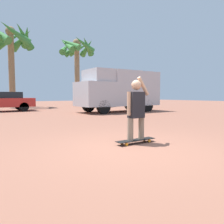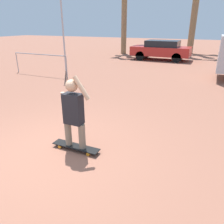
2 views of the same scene
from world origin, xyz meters
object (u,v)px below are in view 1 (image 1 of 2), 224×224
(skateboard, at_px, (136,140))
(palm_tree_near_van, at_px, (77,51))
(parked_car_red, at_px, (2,101))
(palm_tree_center_background, at_px, (11,40))
(camper_van, at_px, (119,89))
(person_skateboarder, at_px, (136,106))

(skateboard, bearing_deg, palm_tree_near_van, 69.80)
(parked_car_red, bearing_deg, palm_tree_center_background, 73.18)
(skateboard, height_order, parked_car_red, parked_car_red)
(palm_tree_near_van, relative_size, palm_tree_center_background, 0.91)
(skateboard, bearing_deg, parked_car_red, 95.42)
(camper_van, bearing_deg, person_skateboarder, -123.27)
(camper_van, distance_m, palm_tree_center_background, 12.21)
(camper_van, distance_m, palm_tree_near_van, 9.50)
(parked_car_red, height_order, palm_tree_near_van, palm_tree_near_van)
(parked_car_red, distance_m, palm_tree_near_van, 9.74)
(skateboard, relative_size, palm_tree_center_background, 0.14)
(camper_van, height_order, palm_tree_near_van, palm_tree_near_van)
(skateboard, height_order, camper_van, camper_van)
(person_skateboarder, distance_m, palm_tree_near_van, 18.79)
(camper_van, height_order, parked_car_red, camper_van)
(palm_tree_center_background, bearing_deg, person_skateboarder, -90.85)
(palm_tree_near_van, bearing_deg, person_skateboarder, -110.20)
(skateboard, bearing_deg, person_skateboarder, 180.00)
(skateboard, xyz_separation_m, person_skateboarder, (-0.00, 0.00, 0.82))
(camper_van, relative_size, palm_tree_center_background, 0.76)
(person_skateboarder, distance_m, parked_car_red, 13.43)
(person_skateboarder, relative_size, palm_tree_center_background, 0.20)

